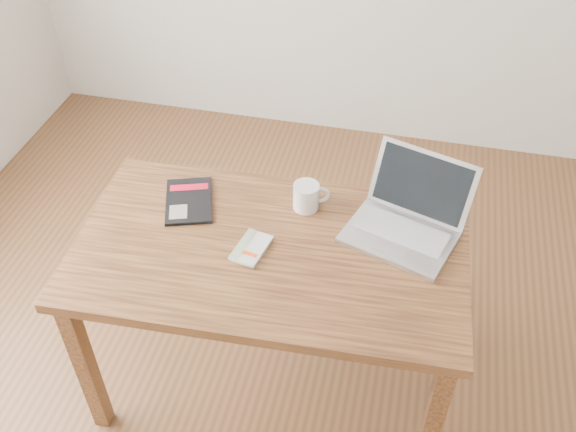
% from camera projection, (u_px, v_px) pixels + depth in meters
% --- Properties ---
extents(room, '(4.04, 4.04, 2.70)m').
position_uv_depth(room, '(277.00, 127.00, 1.63)').
color(room, '#53331C').
rests_on(room, ground).
extents(desk, '(1.36, 0.82, 0.75)m').
position_uv_depth(desk, '(270.00, 265.00, 2.23)').
color(desk, '#4F2F18').
rests_on(desk, ground).
extents(white_guidebook, '(0.12, 0.17, 0.01)m').
position_uv_depth(white_guidebook, '(251.00, 248.00, 2.15)').
color(white_guidebook, silver).
rests_on(white_guidebook, desk).
extents(black_guidebook, '(0.24, 0.29, 0.01)m').
position_uv_depth(black_guidebook, '(189.00, 201.00, 2.33)').
color(black_guidebook, black).
rests_on(black_guidebook, desk).
extents(laptop, '(0.45, 0.44, 0.24)m').
position_uv_depth(laptop, '(407.00, 218.00, 2.20)').
color(laptop, silver).
rests_on(laptop, desk).
extents(coffee_mug, '(0.13, 0.09, 0.10)m').
position_uv_depth(coffee_mug, '(307.00, 196.00, 2.28)').
color(coffee_mug, white).
rests_on(coffee_mug, desk).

